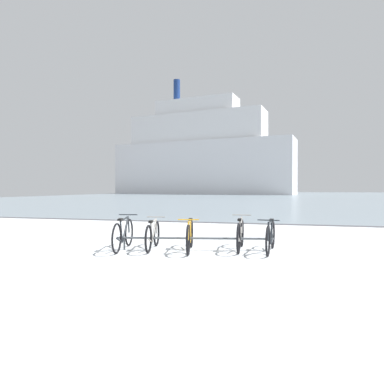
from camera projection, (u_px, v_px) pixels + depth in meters
name	position (u px, v px, depth m)	size (l,w,h in m)	color
ground	(271.00, 197.00, 56.45)	(80.00, 132.00, 0.08)	silver
bike_rack	(194.00, 239.00, 7.93)	(3.57, 0.76, 0.31)	#4C5156
bicycle_0	(123.00, 234.00, 8.04)	(0.47, 1.69, 0.79)	black
bicycle_1	(153.00, 235.00, 8.06)	(0.46, 1.57, 0.74)	black
bicycle_2	(190.00, 236.00, 7.84)	(0.48, 1.65, 0.77)	black
bicycle_3	(240.00, 235.00, 8.00)	(0.46, 1.65, 0.79)	black
bicycle_4	(271.00, 237.00, 7.72)	(0.46, 1.70, 0.77)	black
ferry_ship	(200.00, 155.00, 80.60)	(43.26, 15.57, 27.43)	white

